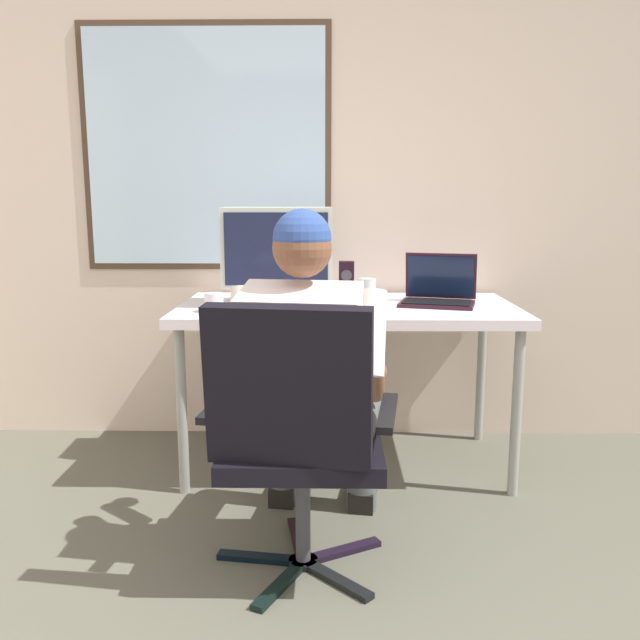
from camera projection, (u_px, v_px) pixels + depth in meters
The scene contains 9 objects.
wall_rear at pixel (342, 172), 3.30m from camera, with size 5.54×0.08×2.70m.
desk at pixel (347, 317), 2.98m from camera, with size 1.50×0.78×0.75m.
office_chair at pixel (296, 427), 2.04m from camera, with size 0.64×0.61×0.93m.
person_seated at pixel (309, 376), 2.27m from camera, with size 0.56×0.80×1.19m.
crt_monitor at pixel (277, 248), 2.93m from camera, with size 0.49×0.29×0.43m.
laptop at pixel (439, 291), 2.98m from camera, with size 0.38×0.33×0.22m.
wine_glass at pixel (367, 289), 2.73m from camera, with size 0.07×0.07×0.14m.
desk_speaker at pixel (346, 280), 3.13m from camera, with size 0.07×0.07×0.18m.
coffee_mug at pixel (214, 302), 2.77m from camera, with size 0.08×0.08×0.08m.
Camera 1 is at (-0.08, -0.80, 1.22)m, focal length 37.05 mm.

